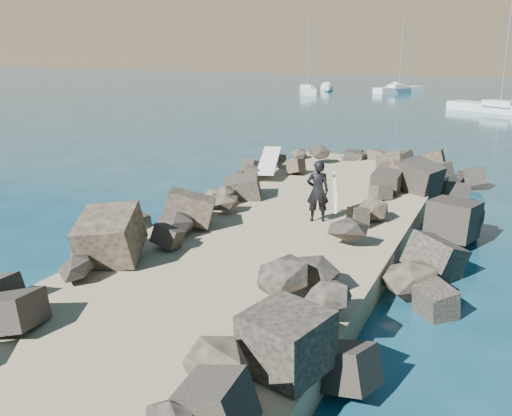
# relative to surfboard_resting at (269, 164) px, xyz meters

# --- Properties ---
(ground) EXTENTS (800.00, 800.00, 0.00)m
(ground) POSITION_rel_surfboard_resting_xyz_m (2.61, -5.87, -1.04)
(ground) COLOR #0F384C
(ground) RESTS_ON ground
(jetty) EXTENTS (6.00, 26.00, 0.60)m
(jetty) POSITION_rel_surfboard_resting_xyz_m (2.61, -7.87, -0.74)
(jetty) COLOR #8C7759
(jetty) RESTS_ON ground
(riprap_left) EXTENTS (2.60, 22.00, 1.00)m
(riprap_left) POSITION_rel_surfboard_resting_xyz_m (-0.29, -7.37, -0.54)
(riprap_left) COLOR black
(riprap_left) RESTS_ON ground
(riprap_right) EXTENTS (2.60, 22.00, 1.00)m
(riprap_right) POSITION_rel_surfboard_resting_xyz_m (5.51, -7.37, -0.54)
(riprap_right) COLOR black
(riprap_right) RESTS_ON ground
(surfboard_resting) EXTENTS (1.25, 2.49, 0.08)m
(surfboard_resting) POSITION_rel_surfboard_resting_xyz_m (0.00, 0.00, 0.00)
(surfboard_resting) COLOR white
(surfboard_resting) RESTS_ON riprap_left
(surfer_with_board) EXTENTS (1.15, 1.93, 1.62)m
(surfer_with_board) POSITION_rel_surfboard_resting_xyz_m (3.35, -4.46, 0.38)
(surfer_with_board) COLOR black
(surfer_with_board) RESTS_ON jetty
(sailboat_a) EXTENTS (4.01, 6.95, 8.32)m
(sailboat_a) POSITION_rel_surfboard_resting_xyz_m (-13.44, 42.24, -0.69)
(sailboat_a) COLOR silver
(sailboat_a) RESTS_ON ground
(sailboat_c) EXTENTS (8.32, 5.65, 10.05)m
(sailboat_c) POSITION_rel_surfboard_resting_xyz_m (6.58, 30.63, -0.69)
(sailboat_c) COLOR silver
(sailboat_c) RESTS_ON ground
(sailboat_b) EXTENTS (4.81, 6.31, 8.00)m
(sailboat_b) POSITION_rel_surfboard_resting_xyz_m (-4.38, 47.05, -0.69)
(sailboat_b) COLOR silver
(sailboat_b) RESTS_ON ground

